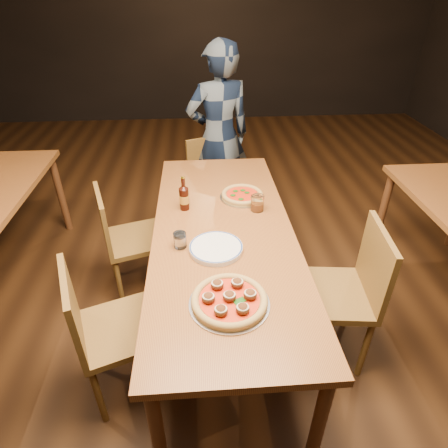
{
  "coord_description": "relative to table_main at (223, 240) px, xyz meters",
  "views": [
    {
      "loc": [
        -0.13,
        -1.78,
        1.95
      ],
      "look_at": [
        0.0,
        -0.05,
        0.82
      ],
      "focal_mm": 30.0,
      "sensor_mm": 36.0,
      "label": 1
    }
  ],
  "objects": [
    {
      "name": "ground",
      "position": [
        0.0,
        0.0,
        -0.68
      ],
      "size": [
        9.0,
        9.0,
        0.0
      ],
      "primitive_type": "plane",
      "color": "black"
    },
    {
      "name": "room_shell",
      "position": [
        0.0,
        0.0,
        1.18
      ],
      "size": [
        9.0,
        9.0,
        9.0
      ],
      "color": "black",
      "rests_on": "ground"
    },
    {
      "name": "table_main",
      "position": [
        0.0,
        0.0,
        0.0
      ],
      "size": [
        0.8,
        2.0,
        0.75
      ],
      "color": "brown",
      "rests_on": "ground"
    },
    {
      "name": "chair_main_nw",
      "position": [
        -0.57,
        -0.41,
        -0.24
      ],
      "size": [
        0.53,
        0.53,
        0.88
      ],
      "primitive_type": null,
      "rotation": [
        0.0,
        0.0,
        1.92
      ],
      "color": "brown",
      "rests_on": "ground"
    },
    {
      "name": "chair_main_sw",
      "position": [
        -0.59,
        0.41,
        -0.25
      ],
      "size": [
        0.5,
        0.5,
        0.85
      ],
      "primitive_type": null,
      "rotation": [
        0.0,
        0.0,
        1.88
      ],
      "color": "brown",
      "rests_on": "ground"
    },
    {
      "name": "chair_main_e",
      "position": [
        0.6,
        -0.26,
        -0.22
      ],
      "size": [
        0.48,
        0.48,
        0.93
      ],
      "primitive_type": null,
      "rotation": [
        0.0,
        0.0,
        -1.68
      ],
      "color": "brown",
      "rests_on": "ground"
    },
    {
      "name": "chair_end",
      "position": [
        0.02,
        1.19,
        -0.26
      ],
      "size": [
        0.51,
        0.51,
        0.84
      ],
      "primitive_type": null,
      "rotation": [
        0.0,
        0.0,
        0.38
      ],
      "color": "brown",
      "rests_on": "ground"
    },
    {
      "name": "pizza_meatball",
      "position": [
        -0.02,
        -0.59,
        0.1
      ],
      "size": [
        0.36,
        0.36,
        0.07
      ],
      "rotation": [
        0.0,
        0.0,
        -0.22
      ],
      "color": "#B7B7BF",
      "rests_on": "table_main"
    },
    {
      "name": "pizza_margherita",
      "position": [
        0.15,
        0.37,
        0.09
      ],
      "size": [
        0.29,
        0.29,
        0.04
      ],
      "rotation": [
        0.0,
        0.0,
        0.31
      ],
      "color": "#B7B7BF",
      "rests_on": "table_main"
    },
    {
      "name": "plate_stack",
      "position": [
        -0.05,
        -0.19,
        0.09
      ],
      "size": [
        0.28,
        0.28,
        0.03
      ],
      "primitive_type": "cylinder",
      "color": "white",
      "rests_on": "table_main"
    },
    {
      "name": "beer_bottle",
      "position": [
        -0.22,
        0.25,
        0.15
      ],
      "size": [
        0.06,
        0.06,
        0.21
      ],
      "rotation": [
        0.0,
        0.0,
        0.3
      ],
      "color": "black",
      "rests_on": "table_main"
    },
    {
      "name": "water_glass",
      "position": [
        -0.24,
        -0.15,
        0.11
      ],
      "size": [
        0.07,
        0.07,
        0.09
      ],
      "primitive_type": "cylinder",
      "color": "white",
      "rests_on": "table_main"
    },
    {
      "name": "amber_glass",
      "position": [
        0.22,
        0.2,
        0.12
      ],
      "size": [
        0.08,
        0.08,
        0.1
      ],
      "primitive_type": "cylinder",
      "color": "#974711",
      "rests_on": "table_main"
    },
    {
      "name": "diner",
      "position": [
        0.06,
        1.39,
        0.12
      ],
      "size": [
        0.66,
        0.52,
        1.59
      ],
      "primitive_type": "imported",
      "rotation": [
        0.0,
        0.0,
        3.41
      ],
      "color": "black",
      "rests_on": "ground"
    }
  ]
}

